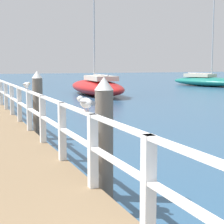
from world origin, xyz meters
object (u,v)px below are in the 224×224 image
object	(u,v)px
dock_piling_near	(104,138)
boat_4	(207,81)
dock_piling_far	(38,105)
seagull_foreground	(86,102)
seagull_background	(27,85)
boat_0	(96,87)

from	to	relation	value
dock_piling_near	boat_4	bearing A→B (deg)	50.65
dock_piling_far	boat_4	xyz separation A→B (m)	(19.62, 18.82, -0.48)
seagull_foreground	boat_4	world-z (taller)	boat_4
dock_piling_near	seagull_background	size ratio (longest dim) A/B	3.99
dock_piling_far	seagull_foreground	xyz separation A→B (m)	(-0.38, -5.38, 0.60)
boat_0	boat_4	size ratio (longest dim) A/B	0.91
dock_piling_near	boat_0	world-z (taller)	boat_0
dock_piling_near	boat_4	xyz separation A→B (m)	(19.62, 23.93, -0.48)
dock_piling_far	seagull_foreground	distance (m)	5.42
seagull_foreground	boat_0	xyz separation A→B (m)	(6.95, 18.65, -0.99)
dock_piling_near	seagull_foreground	world-z (taller)	dock_piling_near
dock_piling_far	boat_4	world-z (taller)	boat_4
dock_piling_near	seagull_background	world-z (taller)	dock_piling_near
dock_piling_far	seagull_background	world-z (taller)	dock_piling_far
seagull_background	seagull_foreground	bearing A→B (deg)	81.97
seagull_background	boat_0	world-z (taller)	boat_0
dock_piling_near	seagull_foreground	bearing A→B (deg)	-145.12
dock_piling_near	seagull_foreground	xyz separation A→B (m)	(-0.38, -0.27, 0.60)
seagull_foreground	seagull_background	distance (m)	4.85
seagull_foreground	boat_0	world-z (taller)	boat_0
dock_piling_far	boat_0	xyz separation A→B (m)	(6.57, 13.27, -0.40)
dock_piling_far	boat_4	distance (m)	27.19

